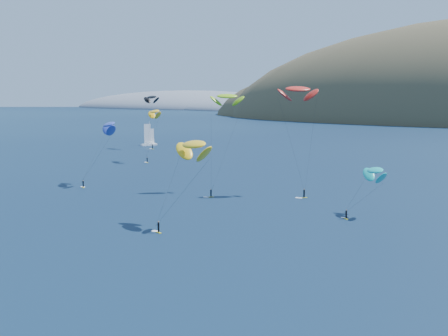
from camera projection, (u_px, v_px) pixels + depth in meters
name	position (u px, v px, depth m)	size (l,w,h in m)	color
headland	(204.00, 110.00, 931.25)	(460.00, 250.00, 60.00)	slate
sailboat	(149.00, 143.00, 292.98)	(9.64, 9.19, 11.52)	white
kitesurfer_1	(155.00, 112.00, 224.59)	(9.52, 9.42, 20.61)	gold
kitesurfer_2	(194.00, 144.00, 118.05)	(11.34, 14.20, 18.33)	gold
kitesurfer_3	(227.00, 96.00, 158.64)	(8.79, 16.35, 26.51)	gold
kitesurfer_5	(375.00, 170.00, 128.05)	(8.36, 12.07, 11.59)	gold
kitesurfer_9	(298.00, 89.00, 153.33)	(10.43, 11.18, 28.73)	gold
kitesurfer_10	(109.00, 124.00, 170.24)	(10.44, 14.69, 19.19)	gold
kitesurfer_12	(152.00, 97.00, 276.86)	(9.75, 7.38, 25.30)	gold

